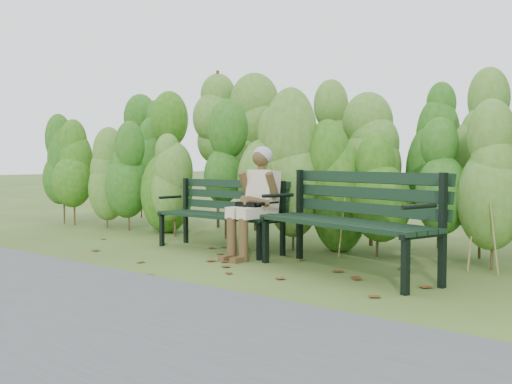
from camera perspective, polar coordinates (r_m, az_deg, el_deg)
The scene contains 7 objects.
ground at distance 6.22m, azimuth -2.08°, elevation -7.05°, with size 80.00×80.00×0.00m, color #3F4D22.
footpath at distance 4.85m, azimuth -20.02°, elevation -10.06°, with size 60.00×2.50×0.01m, color #474749.
hedge_band at distance 7.61m, azimuth 7.33°, elevation 4.28°, with size 11.04×1.67×2.42m.
leaf_litter at distance 6.01m, azimuth -3.48°, elevation -7.38°, with size 5.74×1.99×0.01m.
bench_left at distance 7.27m, azimuth -3.05°, elevation -1.59°, with size 1.72×0.60×0.86m.
bench_right at distance 5.84m, azimuth 9.16°, elevation -2.00°, with size 2.07×1.11×0.99m.
seated_woman at distance 6.68m, azimuth -0.06°, elevation -0.26°, with size 0.49×0.72×1.25m.
Camera 1 is at (4.09, -4.56, 1.08)m, focal length 42.00 mm.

